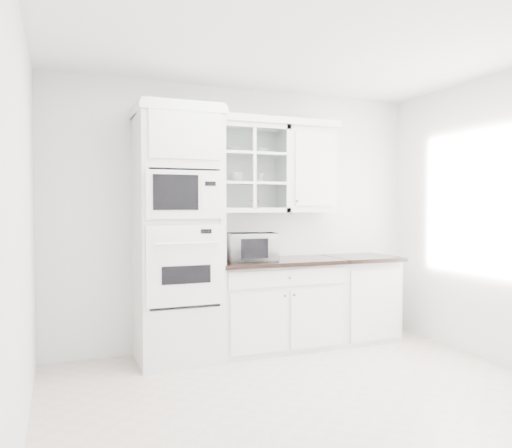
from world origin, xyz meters
name	(u,v)px	position (x,y,z in m)	size (l,w,h in m)	color
ground	(320,403)	(0.00, 0.00, 0.01)	(4.00, 3.50, 0.01)	beige
room_shell	(295,167)	(0.00, 0.43, 1.78)	(4.00, 3.50, 2.70)	white
oven_column	(178,234)	(-0.75, 1.42, 1.20)	(0.76, 0.68, 2.40)	silver
base_cabinet_run	(276,303)	(0.28, 1.45, 0.46)	(1.32, 0.67, 0.92)	silver
extra_base_cabinet	(359,297)	(1.28, 1.45, 0.46)	(0.72, 0.67, 0.92)	silver
upper_cabinet_glass	(249,169)	(0.03, 1.58, 1.85)	(0.80, 0.33, 0.90)	silver
upper_cabinet_solid	(307,170)	(0.71, 1.58, 1.85)	(0.55, 0.33, 0.90)	silver
crown_molding	(240,120)	(-0.07, 1.56, 2.33)	(2.14, 0.38, 0.07)	white
countertop_microwave	(252,247)	(0.01, 1.44, 1.06)	(0.48, 0.40, 0.28)	white
bowl_a	(235,150)	(-0.13, 1.57, 2.03)	(0.19, 0.19, 0.05)	white
bowl_b	(261,151)	(0.17, 1.59, 2.04)	(0.17, 0.17, 0.05)	white
cup_a	(236,177)	(-0.11, 1.58, 1.76)	(0.12, 0.12, 0.10)	white
cup_b	(259,178)	(0.15, 1.59, 1.76)	(0.10, 0.10, 0.10)	white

